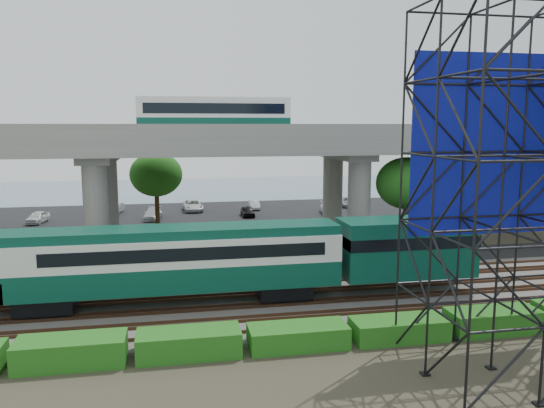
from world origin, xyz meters
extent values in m
plane|color=#474233|center=(0.00, 0.00, 0.00)|extent=(140.00, 140.00, 0.00)
cube|color=slate|center=(0.00, 2.00, 0.10)|extent=(90.00, 12.00, 0.20)
cube|color=black|center=(0.00, 10.50, 0.04)|extent=(90.00, 5.00, 0.08)
cube|color=black|center=(0.00, 34.00, 0.04)|extent=(90.00, 18.00, 0.08)
cube|color=slate|center=(0.00, 56.00, 0.01)|extent=(140.00, 40.00, 0.03)
cube|color=#472D1E|center=(0.00, -2.72, 0.28)|extent=(90.00, 0.08, 0.16)
cube|color=#472D1E|center=(0.00, -1.28, 0.28)|extent=(90.00, 0.08, 0.16)
cube|color=#472D1E|center=(0.00, -0.72, 0.28)|extent=(90.00, 0.08, 0.16)
cube|color=#472D1E|center=(0.00, 0.72, 0.28)|extent=(90.00, 0.08, 0.16)
cube|color=#472D1E|center=(0.00, 1.28, 0.28)|extent=(90.00, 0.08, 0.16)
cube|color=#472D1E|center=(0.00, 2.72, 0.28)|extent=(90.00, 0.08, 0.16)
cube|color=#472D1E|center=(0.00, 3.28, 0.28)|extent=(90.00, 0.08, 0.16)
cube|color=#472D1E|center=(0.00, 4.72, 0.28)|extent=(90.00, 0.08, 0.16)
cube|color=#472D1E|center=(0.00, 5.28, 0.28)|extent=(90.00, 0.08, 0.16)
cube|color=#472D1E|center=(0.00, 6.72, 0.28)|extent=(90.00, 0.08, 0.16)
cube|color=black|center=(-11.33, 2.00, 0.81)|extent=(3.00, 2.20, 0.90)
cube|color=black|center=(1.67, 2.00, 0.81)|extent=(3.00, 2.20, 0.90)
cube|color=#094233|center=(-4.83, 2.00, 1.96)|extent=(19.00, 3.00, 1.40)
cube|color=silver|center=(-4.83, 2.00, 3.41)|extent=(19.00, 3.00, 1.50)
cube|color=#094233|center=(-4.83, 2.00, 4.41)|extent=(19.00, 2.60, 0.50)
cube|color=black|center=(-3.83, 2.00, 3.46)|extent=(15.00, 3.06, 0.70)
cube|color=#094233|center=(9.17, 2.00, 2.96)|extent=(8.00, 3.00, 3.40)
cube|color=#9E9B93|center=(0.00, 16.00, 8.60)|extent=(80.00, 12.00, 1.20)
cube|color=#9E9B93|center=(0.00, 10.25, 9.75)|extent=(80.00, 0.50, 1.10)
cube|color=#9E9B93|center=(0.00, 21.75, 9.75)|extent=(80.00, 0.50, 1.10)
cylinder|color=#9E9B93|center=(-10.00, 12.50, 4.00)|extent=(1.80, 1.80, 8.00)
cylinder|color=#9E9B93|center=(-10.00, 19.50, 4.00)|extent=(1.80, 1.80, 8.00)
cube|color=#9E9B93|center=(-10.00, 16.00, 7.70)|extent=(2.40, 9.00, 0.60)
cylinder|color=#9E9B93|center=(10.00, 12.50, 4.00)|extent=(1.80, 1.80, 8.00)
cylinder|color=#9E9B93|center=(10.00, 19.50, 4.00)|extent=(1.80, 1.80, 8.00)
cube|color=#9E9B93|center=(10.00, 16.00, 7.70)|extent=(2.40, 9.00, 0.60)
cylinder|color=#9E9B93|center=(28.00, 19.50, 4.00)|extent=(1.80, 1.80, 8.00)
cube|color=#9E9B93|center=(28.00, 16.00, 7.70)|extent=(2.40, 9.00, 0.60)
cube|color=black|center=(-1.08, 16.00, 9.55)|extent=(12.00, 2.50, 0.70)
cube|color=#094233|center=(-1.08, 16.00, 10.35)|extent=(12.00, 2.50, 0.90)
cube|color=silver|center=(-1.08, 16.00, 11.45)|extent=(12.00, 2.50, 1.30)
cube|color=black|center=(-1.08, 16.00, 11.50)|extent=(11.00, 2.56, 0.80)
cube|color=silver|center=(-1.08, 16.00, 12.25)|extent=(12.00, 2.40, 0.30)
cube|color=#0D1595|center=(10.01, -4.95, 9.30)|extent=(8.10, 0.08, 8.25)
cube|color=black|center=(10.01, -8.00, 0.04)|extent=(9.36, 6.36, 0.08)
cube|color=#155E16|center=(-9.00, -4.30, 0.60)|extent=(4.60, 1.80, 1.20)
cube|color=#155E16|center=(-4.00, -4.30, 0.58)|extent=(4.60, 1.80, 1.15)
cube|color=#155E16|center=(1.00, -4.30, 0.52)|extent=(4.60, 1.80, 1.03)
cube|color=#155E16|center=(6.00, -4.30, 0.51)|extent=(4.60, 1.80, 1.01)
cube|color=#155E16|center=(11.00, -4.30, 0.56)|extent=(4.60, 1.80, 1.12)
cylinder|color=#382314|center=(14.00, 12.50, 2.40)|extent=(0.44, 0.44, 4.80)
ellipsoid|color=#155E16|center=(14.00, 12.50, 5.60)|extent=(4.94, 4.94, 4.18)
cylinder|color=#382314|center=(-6.00, 24.00, 2.40)|extent=(0.44, 0.44, 4.80)
ellipsoid|color=#155E16|center=(-6.00, 24.00, 5.60)|extent=(4.94, 4.94, 4.18)
imported|color=black|center=(-15.84, 10.89, 0.80)|extent=(5.74, 4.33, 1.45)
imported|color=silver|center=(-18.43, 31.00, 0.70)|extent=(2.06, 3.82, 1.24)
imported|color=gray|center=(-11.07, 36.00, 0.67)|extent=(1.81, 3.72, 1.17)
imported|color=#B4B5BD|center=(-6.67, 31.00, 0.69)|extent=(2.05, 4.34, 1.22)
imported|color=silver|center=(-2.18, 36.00, 0.73)|extent=(2.49, 4.81, 1.29)
imported|color=black|center=(3.70, 31.00, 0.65)|extent=(1.36, 3.33, 1.13)
imported|color=#B3B8BC|center=(5.23, 36.00, 0.63)|extent=(1.27, 3.35, 1.09)
imported|color=white|center=(13.18, 31.00, 0.71)|extent=(2.36, 4.52, 1.25)
imported|color=#A9ACB1|center=(17.01, 36.00, 0.65)|extent=(1.96, 4.11, 1.13)
camera|label=1|loc=(-4.55, -27.05, 10.21)|focal=35.00mm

